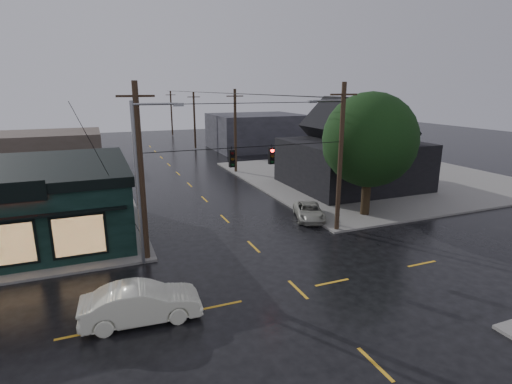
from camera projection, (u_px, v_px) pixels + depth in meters
name	position (u px, v px, depth m)	size (l,w,h in m)	color
ground_plane	(298.00, 290.00, 19.94)	(160.00, 160.00, 0.00)	black
sidewalk_ne	(372.00, 176.00, 45.12)	(28.00, 28.00, 0.15)	slate
ne_building	(353.00, 143.00, 39.50)	(12.60, 11.60, 8.75)	black
corner_tree	(370.00, 140.00, 29.97)	(7.13, 7.13, 9.39)	black
utility_pole_nw	(148.00, 260.00, 23.40)	(2.00, 0.32, 10.15)	black
utility_pole_ne	(336.00, 231.00, 28.13)	(2.00, 0.32, 10.15)	black
utility_pole_far_a	(236.00, 173.00, 47.40)	(2.00, 0.32, 9.65)	black
utility_pole_far_b	(196.00, 149.00, 65.33)	(2.00, 0.32, 9.15)	black
utility_pole_far_c	(173.00, 136.00, 83.26)	(2.00, 0.32, 9.15)	black
span_signal_assembly	(252.00, 157.00, 24.36)	(13.00, 0.48, 1.23)	black
streetlight_nw	(144.00, 265.00, 22.67)	(5.40, 0.30, 9.15)	gray
streetlight_ne	(337.00, 227.00, 28.94)	(5.40, 0.30, 9.15)	gray
bg_building_west	(50.00, 150.00, 50.15)	(12.00, 10.00, 4.40)	#41362F
bg_building_east	(256.00, 132.00, 65.38)	(14.00, 12.00, 5.60)	#29292F
sedan_cream	(141.00, 303.00, 17.10)	(1.75, 5.03, 1.66)	white
suv_silver	(309.00, 211.00, 30.52)	(1.99, 4.32, 1.20)	#9F9F92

